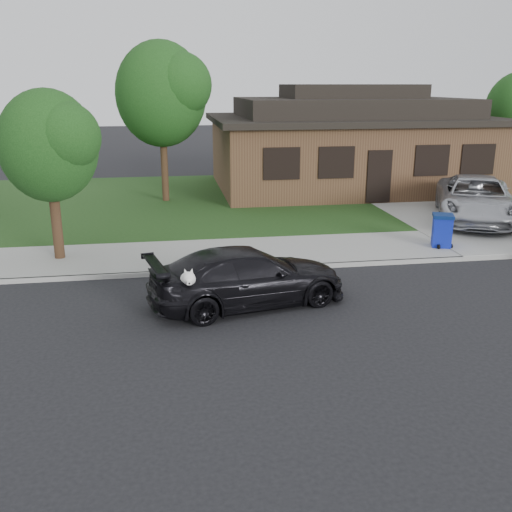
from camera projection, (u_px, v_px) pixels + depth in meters
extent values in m
plane|color=black|center=(382.00, 317.00, 12.25)|extent=(120.00, 120.00, 0.00)
cube|color=gray|center=(321.00, 250.00, 16.96)|extent=(60.00, 3.00, 0.12)
cube|color=gray|center=(335.00, 265.00, 15.54)|extent=(60.00, 0.12, 0.12)
cube|color=#193814|center=(272.00, 199.00, 24.52)|extent=(60.00, 13.00, 0.13)
cube|color=gray|center=(434.00, 208.00, 22.58)|extent=(4.50, 13.00, 0.14)
imported|color=black|center=(248.00, 277.00, 12.77)|extent=(4.77, 2.78, 1.30)
ellipsoid|color=white|center=(188.00, 279.00, 11.68)|extent=(0.34, 0.40, 0.30)
sphere|color=white|center=(189.00, 278.00, 11.43)|extent=(0.26, 0.26, 0.26)
cube|color=white|center=(189.00, 282.00, 11.33)|extent=(0.09, 0.12, 0.08)
sphere|color=black|center=(189.00, 283.00, 11.27)|extent=(0.04, 0.04, 0.04)
cone|color=white|center=(185.00, 271.00, 11.43)|extent=(0.11, 0.11, 0.14)
cone|color=white|center=(192.00, 271.00, 11.45)|extent=(0.11, 0.11, 0.14)
imported|color=#B0B2B8|center=(476.00, 199.00, 20.13)|extent=(4.58, 6.05, 1.53)
cube|color=#0E1D9B|center=(442.00, 232.00, 17.00)|extent=(0.69, 0.69, 0.88)
cube|color=#061C51|center=(443.00, 216.00, 16.85)|extent=(0.76, 0.76, 0.10)
cylinder|color=black|center=(439.00, 247.00, 16.82)|extent=(0.09, 0.15, 0.14)
cylinder|color=black|center=(451.00, 246.00, 16.88)|extent=(0.09, 0.15, 0.14)
cube|color=#422B1C|center=(349.00, 155.00, 26.56)|extent=(12.00, 8.00, 3.00)
cube|color=black|center=(350.00, 119.00, 26.08)|extent=(12.60, 8.60, 0.25)
cube|color=black|center=(351.00, 107.00, 25.93)|extent=(10.00, 6.50, 0.80)
cube|color=black|center=(351.00, 91.00, 25.73)|extent=(6.00, 3.50, 0.60)
cube|color=black|center=(379.00, 177.00, 22.86)|extent=(1.00, 0.06, 2.10)
cube|color=black|center=(282.00, 164.00, 22.09)|extent=(1.30, 0.05, 1.10)
cube|color=black|center=(336.00, 162.00, 22.42)|extent=(1.30, 0.05, 1.10)
cube|color=black|center=(432.00, 160.00, 23.02)|extent=(1.30, 0.05, 1.10)
cube|color=black|center=(478.00, 159.00, 23.32)|extent=(1.30, 0.05, 1.10)
cylinder|color=#332114|center=(165.00, 171.00, 23.47)|extent=(0.28, 0.28, 2.48)
ellipsoid|color=#143811|center=(161.00, 94.00, 22.59)|extent=(3.60, 3.60, 4.14)
sphere|color=#26591E|center=(179.00, 85.00, 22.08)|extent=(2.52, 2.52, 2.52)
cylinder|color=#332114|center=(511.00, 163.00, 27.42)|extent=(0.28, 0.28, 2.03)
cylinder|color=#332114|center=(57.00, 226.00, 15.75)|extent=(0.28, 0.28, 1.80)
ellipsoid|color=#143811|center=(49.00, 146.00, 15.11)|extent=(2.60, 2.60, 2.99)
sphere|color=#26591E|center=(66.00, 137.00, 14.75)|extent=(1.82, 1.82, 1.82)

